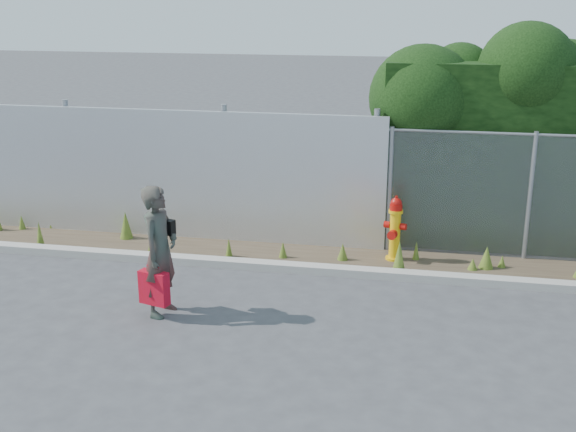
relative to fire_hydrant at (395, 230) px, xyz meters
The scene contains 8 objects.
ground 2.85m from the fire_hydrant, 114.80° to the right, with size 80.00×80.00×0.00m, color #3E3E40.
curb 1.47m from the fire_hydrant, 147.53° to the right, with size 16.00×0.22×0.12m, color #A59F95.
weed_strip 1.52m from the fire_hydrant, behind, with size 16.00×1.31×0.51m.
corrugated_fence 4.49m from the fire_hydrant, behind, with size 8.50×0.21×2.30m.
fire_hydrant is the anchor object (origin of this frame).
woman 3.86m from the fire_hydrant, 138.79° to the right, with size 0.63×0.42×1.74m, color #0E5847.
red_tote_bag 3.98m from the fire_hydrant, 137.46° to the right, with size 0.40×0.15×0.52m.
black_shoulder_bag 3.76m from the fire_hydrant, 140.76° to the right, with size 0.26×0.11×0.20m.
Camera 1 is at (1.55, -8.23, 4.06)m, focal length 45.00 mm.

